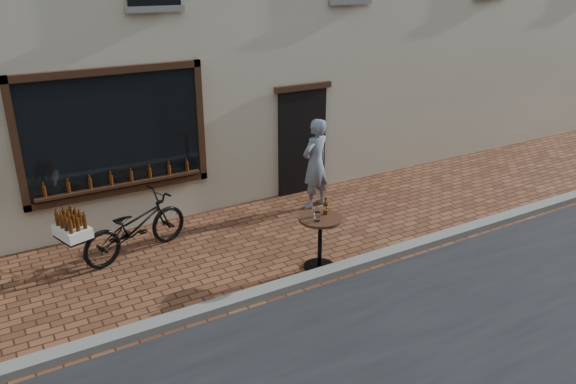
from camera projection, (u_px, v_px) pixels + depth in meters
ground at (314, 288)px, 8.45m from camera, size 90.00×90.00×0.00m
kerb at (307, 279)px, 8.59m from camera, size 90.00×0.25×0.12m
cargo_bicycle at (133, 226)px, 9.27m from camera, size 2.30×1.25×1.08m
bistro_table at (320, 232)px, 8.81m from camera, size 0.69×0.69×1.18m
pedestrian at (315, 164)px, 11.03m from camera, size 0.76×0.61×1.81m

